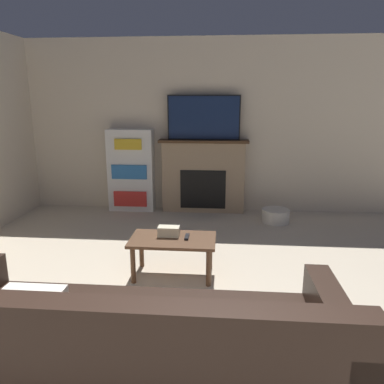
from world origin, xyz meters
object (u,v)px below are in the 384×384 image
couch (133,354)px  bookshelf (131,171)px  tv (204,118)px  fireplace (203,176)px  coffee_table (173,244)px  storage_basket (276,216)px

couch → bookshelf: bearing=103.8°
tv → bookshelf: size_ratio=0.85×
tv → couch: bearing=-92.9°
fireplace → tv: (0.00, -0.02, 0.92)m
coffee_table → bookshelf: bookshelf is taller
fireplace → bookshelf: bearing=-178.9°
fireplace → bookshelf: (-1.17, -0.02, 0.07)m
coffee_table → fireplace: bearing=85.6°
couch → coffee_table: (0.02, 1.62, 0.06)m
fireplace → bookshelf: 1.17m
couch → bookshelf: (-0.97, 3.93, 0.37)m
bookshelf → storage_basket: size_ratio=3.22×
fireplace → couch: size_ratio=0.56×
fireplace → coffee_table: (-0.18, -2.33, -0.24)m
coffee_table → storage_basket: coffee_table is taller
bookshelf → storage_basket: bearing=-11.1°
couch → tv: bearing=87.1°
storage_basket → couch: bearing=-110.6°
couch → coffee_table: size_ratio=2.88×
tv → bookshelf: bearing=-179.9°
tv → bookshelf: tv is taller
tv → coffee_table: size_ratio=1.29×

